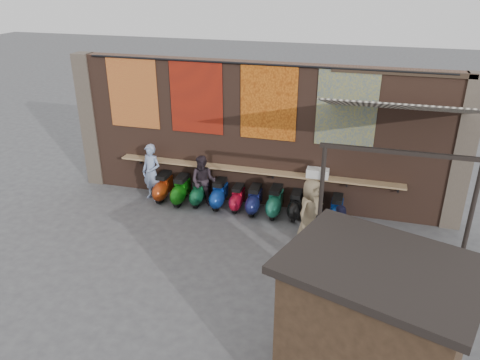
{
  "coord_description": "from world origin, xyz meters",
  "views": [
    {
      "loc": [
        2.81,
        -9.2,
        6.17
      ],
      "look_at": [
        -0.11,
        1.2,
        1.3
      ],
      "focal_mm": 35.0,
      "sensor_mm": 36.0,
      "label": 1
    }
  ],
  "objects_px": {
    "scooter_stool_7": "(295,205)",
    "scooter_stool_8": "(316,207)",
    "scooter_stool_4": "(237,198)",
    "shopper_navy": "(339,236)",
    "scooter_stool_5": "(254,200)",
    "scooter_stool_3": "(219,194)",
    "scooter_stool_6": "(275,202)",
    "market_stall": "(371,341)",
    "shopper_tan": "(310,211)",
    "scooter_stool_9": "(336,211)",
    "scooter_stool_1": "(181,190)",
    "diner_left": "(152,172)",
    "scooter_stool_2": "(199,192)",
    "shopper_grey": "(355,265)",
    "shelf_box": "(318,173)",
    "diner_right": "(203,181)",
    "scooter_stool_0": "(163,187)"
  },
  "relations": [
    {
      "from": "scooter_stool_2",
      "to": "market_stall",
      "type": "relative_size",
      "value": 0.31
    },
    {
      "from": "scooter_stool_5",
      "to": "scooter_stool_9",
      "type": "relative_size",
      "value": 1.01
    },
    {
      "from": "scooter_stool_3",
      "to": "diner_right",
      "type": "distance_m",
      "value": 0.58
    },
    {
      "from": "diner_left",
      "to": "scooter_stool_7",
      "type": "bearing_deg",
      "value": 13.67
    },
    {
      "from": "scooter_stool_2",
      "to": "scooter_stool_3",
      "type": "xyz_separation_m",
      "value": [
        0.61,
        -0.01,
        0.03
      ]
    },
    {
      "from": "scooter_stool_7",
      "to": "scooter_stool_8",
      "type": "height_order",
      "value": "scooter_stool_8"
    },
    {
      "from": "scooter_stool_0",
      "to": "scooter_stool_6",
      "type": "relative_size",
      "value": 0.99
    },
    {
      "from": "scooter_stool_5",
      "to": "scooter_stool_9",
      "type": "bearing_deg",
      "value": -0.04
    },
    {
      "from": "scooter_stool_6",
      "to": "scooter_stool_3",
      "type": "bearing_deg",
      "value": 177.61
    },
    {
      "from": "scooter_stool_7",
      "to": "scooter_stool_9",
      "type": "xyz_separation_m",
      "value": [
        1.09,
        -0.04,
        0.01
      ]
    },
    {
      "from": "scooter_stool_4",
      "to": "market_stall",
      "type": "relative_size",
      "value": 0.29
    },
    {
      "from": "shopper_grey",
      "to": "scooter_stool_4",
      "type": "bearing_deg",
      "value": -24.74
    },
    {
      "from": "scooter_stool_7",
      "to": "market_stall",
      "type": "bearing_deg",
      "value": -70.4
    },
    {
      "from": "scooter_stool_7",
      "to": "scooter_stool_4",
      "type": "bearing_deg",
      "value": 179.2
    },
    {
      "from": "scooter_stool_4",
      "to": "market_stall",
      "type": "distance_m",
      "value": 6.8
    },
    {
      "from": "shopper_navy",
      "to": "shopper_tan",
      "type": "height_order",
      "value": "shopper_tan"
    },
    {
      "from": "scooter_stool_8",
      "to": "shopper_navy",
      "type": "height_order",
      "value": "shopper_navy"
    },
    {
      "from": "scooter_stool_8",
      "to": "scooter_stool_9",
      "type": "relative_size",
      "value": 1.07
    },
    {
      "from": "scooter_stool_0",
      "to": "diner_left",
      "type": "height_order",
      "value": "diner_left"
    },
    {
      "from": "scooter_stool_7",
      "to": "shopper_navy",
      "type": "relative_size",
      "value": 0.51
    },
    {
      "from": "scooter_stool_2",
      "to": "scooter_stool_6",
      "type": "bearing_deg",
      "value": -1.9
    },
    {
      "from": "scooter_stool_3",
      "to": "scooter_stool_6",
      "type": "height_order",
      "value": "scooter_stool_6"
    },
    {
      "from": "scooter_stool_5",
      "to": "scooter_stool_7",
      "type": "relative_size",
      "value": 1.04
    },
    {
      "from": "scooter_stool_1",
      "to": "scooter_stool_0",
      "type": "bearing_deg",
      "value": 172.43
    },
    {
      "from": "shelf_box",
      "to": "scooter_stool_3",
      "type": "xyz_separation_m",
      "value": [
        -2.67,
        -0.27,
        -0.85
      ]
    },
    {
      "from": "scooter_stool_7",
      "to": "scooter_stool_8",
      "type": "xyz_separation_m",
      "value": [
        0.55,
        -0.04,
        0.04
      ]
    },
    {
      "from": "scooter_stool_9",
      "to": "diner_right",
      "type": "relative_size",
      "value": 0.53
    },
    {
      "from": "scooter_stool_3",
      "to": "scooter_stool_9",
      "type": "height_order",
      "value": "scooter_stool_3"
    },
    {
      "from": "scooter_stool_1",
      "to": "shopper_tan",
      "type": "xyz_separation_m",
      "value": [
        3.83,
        -1.07,
        0.43
      ]
    },
    {
      "from": "shelf_box",
      "to": "scooter_stool_6",
      "type": "relative_size",
      "value": 0.69
    },
    {
      "from": "scooter_stool_6",
      "to": "diner_left",
      "type": "height_order",
      "value": "diner_left"
    },
    {
      "from": "scooter_stool_8",
      "to": "shopper_navy",
      "type": "bearing_deg",
      "value": -68.93
    },
    {
      "from": "scooter_stool_0",
      "to": "scooter_stool_4",
      "type": "xyz_separation_m",
      "value": [
        2.24,
        -0.02,
        -0.05
      ]
    },
    {
      "from": "scooter_stool_9",
      "to": "scooter_stool_1",
      "type": "bearing_deg",
      "value": 179.98
    },
    {
      "from": "shopper_tan",
      "to": "market_stall",
      "type": "relative_size",
      "value": 0.67
    },
    {
      "from": "scooter_stool_3",
      "to": "shopper_grey",
      "type": "height_order",
      "value": "shopper_grey"
    },
    {
      "from": "scooter_stool_7",
      "to": "shopper_grey",
      "type": "bearing_deg",
      "value": -61.23
    },
    {
      "from": "scooter_stool_5",
      "to": "diner_left",
      "type": "distance_m",
      "value": 3.1
    },
    {
      "from": "scooter_stool_1",
      "to": "scooter_stool_6",
      "type": "height_order",
      "value": "scooter_stool_6"
    },
    {
      "from": "shelf_box",
      "to": "shopper_tan",
      "type": "distance_m",
      "value": 1.47
    },
    {
      "from": "shopper_grey",
      "to": "scooter_stool_0",
      "type": "bearing_deg",
      "value": -10.99
    },
    {
      "from": "shelf_box",
      "to": "diner_right",
      "type": "relative_size",
      "value": 0.39
    },
    {
      "from": "scooter_stool_2",
      "to": "diner_left",
      "type": "xyz_separation_m",
      "value": [
        -1.42,
        -0.04,
        0.47
      ]
    },
    {
      "from": "diner_left",
      "to": "shopper_tan",
      "type": "relative_size",
      "value": 1.01
    },
    {
      "from": "market_stall",
      "to": "scooter_stool_9",
      "type": "bearing_deg",
      "value": 118.33
    },
    {
      "from": "scooter_stool_1",
      "to": "shopper_navy",
      "type": "height_order",
      "value": "shopper_navy"
    },
    {
      "from": "scooter_stool_7",
      "to": "diner_left",
      "type": "height_order",
      "value": "diner_left"
    },
    {
      "from": "diner_left",
      "to": "scooter_stool_0",
      "type": "bearing_deg",
      "value": 20.88
    },
    {
      "from": "scooter_stool_9",
      "to": "shopper_tan",
      "type": "height_order",
      "value": "shopper_tan"
    },
    {
      "from": "scooter_stool_5",
      "to": "market_stall",
      "type": "xyz_separation_m",
      "value": [
        3.15,
        -5.61,
        0.86
      ]
    }
  ]
}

